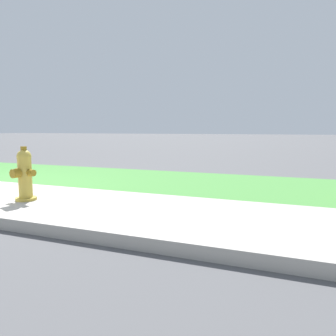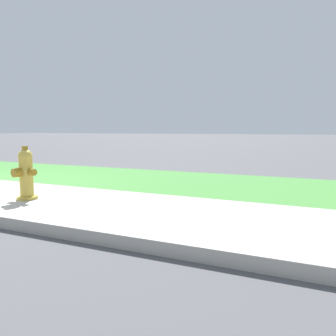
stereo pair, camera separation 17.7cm
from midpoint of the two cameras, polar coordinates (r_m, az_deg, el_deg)
name	(u,v)px [view 1 (the left image)]	position (r m, az deg, el deg)	size (l,w,h in m)	color
grass_verge	(47,173)	(7.80, -20.87, -0.80)	(18.00, 2.61, 0.01)	#47893D
fire_hydrant_at_driveway	(25,175)	(4.86, -24.67, -1.11)	(0.37, 0.33, 0.74)	gold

